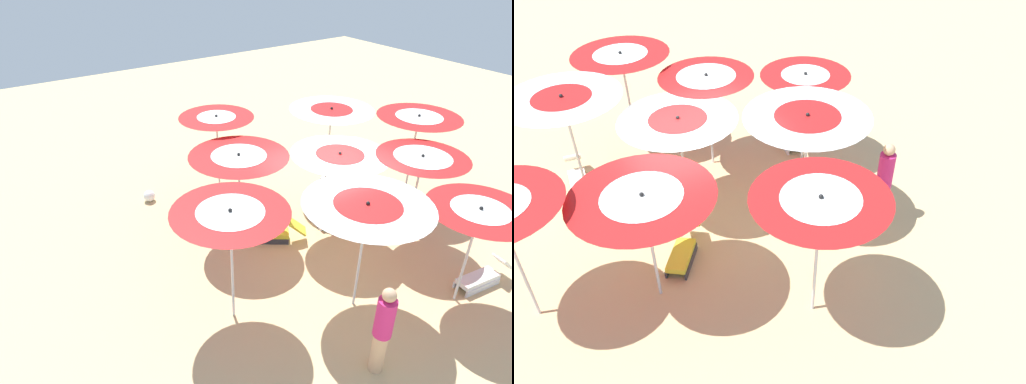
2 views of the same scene
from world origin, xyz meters
TOP-DOWN VIEW (x-y plane):
  - ground at (0.00, 0.00)m, footprint 34.73×34.73m
  - beach_umbrella_0 at (0.89, -2.82)m, footprint 1.90×1.90m
  - beach_umbrella_1 at (1.72, -0.94)m, footprint 1.98×1.98m
  - beach_umbrella_2 at (3.25, 0.39)m, footprint 2.10×2.10m
  - beach_umbrella_3 at (-0.87, -1.79)m, footprint 2.29×2.29m
  - beach_umbrella_4 at (0.36, 0.17)m, footprint 2.17×2.17m
  - beach_umbrella_5 at (1.66, 1.88)m, footprint 2.18×2.18m
  - beach_umbrella_6 at (-2.97, -0.73)m, footprint 2.03×2.03m
  - beach_umbrella_7 at (-1.48, 1.38)m, footprint 2.22×2.22m
  - beach_umbrella_8 at (-0.94, 3.28)m, footprint 1.91×1.91m
  - lounger_0 at (0.51, 0.86)m, footprint 0.58×1.18m
  - lounger_1 at (1.70, -2.86)m, footprint 1.36×0.52m
  - lounger_2 at (2.27, 1.97)m, footprint 1.30×0.48m
  - lounger_3 at (-0.88, 0.75)m, footprint 1.21×1.00m
  - beachgoer_0 at (-1.65, -3.08)m, footprint 0.30×0.30m
  - beach_ball at (-2.67, 4.10)m, footprint 0.31×0.31m

SIDE VIEW (x-z plane):
  - ground at x=0.00m, z-range -0.04..0.00m
  - beach_ball at x=-2.67m, z-range 0.00..0.31m
  - lounger_0 at x=0.51m, z-range -0.08..0.48m
  - lounger_1 at x=1.70m, z-range -0.09..0.49m
  - lounger_3 at x=-0.88m, z-range -0.07..0.48m
  - lounger_2 at x=2.27m, z-range -0.09..0.52m
  - beachgoer_0 at x=-1.65m, z-range 0.04..1.80m
  - beach_umbrella_7 at x=-1.48m, z-range 0.83..3.01m
  - beach_umbrella_0 at x=0.89m, z-range 0.86..3.03m
  - beach_umbrella_4 at x=0.36m, z-range 0.86..3.07m
  - beach_umbrella_1 at x=1.72m, z-range 0.89..3.11m
  - beach_umbrella_3 at x=-0.87m, z-range 0.93..3.29m
  - beach_umbrella_2 at x=3.25m, z-range 0.94..3.33m
  - beach_umbrella_6 at x=-2.97m, z-range 0.93..3.34m
  - beach_umbrella_8 at x=-0.94m, z-range 0.96..3.32m
  - beach_umbrella_5 at x=1.66m, z-range 0.98..3.43m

